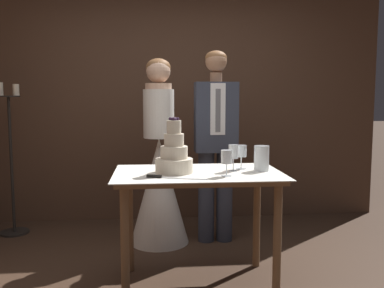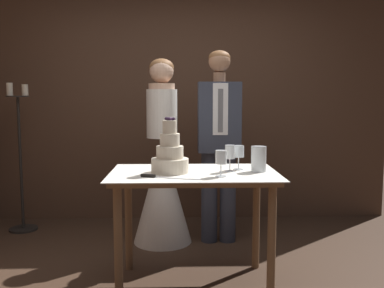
{
  "view_description": "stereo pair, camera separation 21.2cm",
  "coord_description": "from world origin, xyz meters",
  "views": [
    {
      "loc": [
        -0.22,
        -2.78,
        1.35
      ],
      "look_at": [
        0.09,
        0.65,
        0.97
      ],
      "focal_mm": 40.0,
      "sensor_mm": 36.0,
      "label": 1
    },
    {
      "loc": [
        -0.01,
        -2.79,
        1.35
      ],
      "look_at": [
        0.09,
        0.65,
        0.97
      ],
      "focal_mm": 40.0,
      "sensor_mm": 36.0,
      "label": 2
    }
  ],
  "objects": [
    {
      "name": "cake_knife",
      "position": [
        -0.15,
        -0.02,
        0.83
      ],
      "size": [
        0.4,
        0.14,
        0.02
      ],
      "rotation": [
        0.0,
        0.0,
        -0.29
      ],
      "color": "silver",
      "rests_on": "cake_table"
    },
    {
      "name": "candle_stand",
      "position": [
        -1.61,
        1.5,
        0.68
      ],
      "size": [
        0.28,
        0.28,
        1.49
      ],
      "color": "black",
      "rests_on": "ground_plane"
    },
    {
      "name": "cake_table",
      "position": [
        0.09,
        0.19,
        0.71
      ],
      "size": [
        1.18,
        0.75,
        0.82
      ],
      "color": "brown",
      "rests_on": "ground_plane"
    },
    {
      "name": "wall_back",
      "position": [
        0.0,
        1.97,
        1.36
      ],
      "size": [
        4.6,
        0.12,
        2.72
      ],
      "primitive_type": "cube",
      "color": "#513828",
      "rests_on": "ground_plane"
    },
    {
      "name": "bride",
      "position": [
        -0.17,
        1.11,
        0.63
      ],
      "size": [
        0.54,
        0.54,
        1.7
      ],
      "color": "white",
      "rests_on": "ground_plane"
    },
    {
      "name": "groom",
      "position": [
        0.35,
        1.11,
        0.98
      ],
      "size": [
        0.38,
        0.25,
        1.77
      ],
      "color": "#333847",
      "rests_on": "ground_plane"
    },
    {
      "name": "tiered_cake",
      "position": [
        -0.08,
        0.17,
        0.94
      ],
      "size": [
        0.26,
        0.26,
        0.39
      ],
      "color": "beige",
      "rests_on": "cake_table"
    },
    {
      "name": "wine_glass_far",
      "position": [
        0.35,
        0.2,
        0.95
      ],
      "size": [
        0.07,
        0.07,
        0.19
      ],
      "color": "silver",
      "rests_on": "cake_table"
    },
    {
      "name": "hurricane_candle",
      "position": [
        0.55,
        0.2,
        0.91
      ],
      "size": [
        0.11,
        0.11,
        0.18
      ],
      "color": "silver",
      "rests_on": "cake_table"
    },
    {
      "name": "wine_glass_near",
      "position": [
        0.26,
        0.01,
        0.95
      ],
      "size": [
        0.08,
        0.08,
        0.18
      ],
      "color": "silver",
      "rests_on": "cake_table"
    },
    {
      "name": "wine_glass_middle",
      "position": [
        0.42,
        0.28,
        0.95
      ],
      "size": [
        0.08,
        0.08,
        0.18
      ],
      "color": "silver",
      "rests_on": "cake_table"
    }
  ]
}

